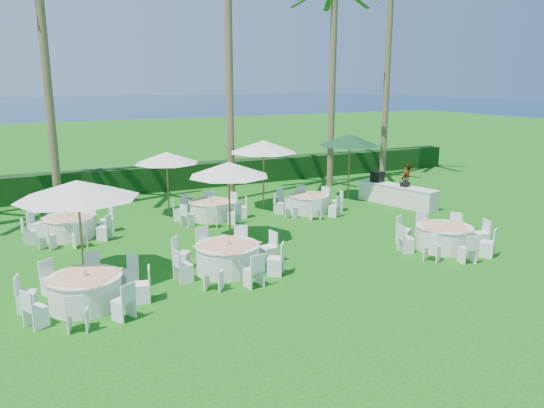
{
  "coord_description": "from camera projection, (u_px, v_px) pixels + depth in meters",
  "views": [
    {
      "loc": [
        -6.51,
        -12.87,
        5.21
      ],
      "look_at": [
        0.87,
        2.04,
        1.3
      ],
      "focal_mm": 35.0,
      "sensor_mm": 36.0,
      "label": 1
    }
  ],
  "objects": [
    {
      "name": "banquet_table_b",
      "position": [
        228.0,
        257.0,
        14.68
      ],
      "size": [
        3.15,
        3.15,
        0.95
      ],
      "color": "silver",
      "rests_on": "ground"
    },
    {
      "name": "palm_c",
      "position": [
        229.0,
        43.0,
        22.07
      ],
      "size": [
        4.4,
        3.99,
        12.44
      ],
      "color": "brown",
      "rests_on": "ground"
    },
    {
      "name": "umbrella_d",
      "position": [
        263.0,
        146.0,
        21.27
      ],
      "size": [
        2.75,
        2.75,
        2.85
      ],
      "color": "brown",
      "rests_on": "ground"
    },
    {
      "name": "umbrella_b",
      "position": [
        229.0,
        169.0,
        16.81
      ],
      "size": [
        2.61,
        2.61,
        2.67
      ],
      "color": "brown",
      "rests_on": "ground"
    },
    {
      "name": "banquet_table_d",
      "position": [
        69.0,
        226.0,
        17.84
      ],
      "size": [
        2.94,
        2.94,
        0.9
      ],
      "color": "silver",
      "rests_on": "ground"
    },
    {
      "name": "palm_b",
      "position": [
        47.0,
        75.0,
        19.85
      ],
      "size": [
        4.37,
        4.26,
        9.86
      ],
      "color": "brown",
      "rests_on": "ground"
    },
    {
      "name": "palm_d",
      "position": [
        332.0,
        78.0,
        25.56
      ],
      "size": [
        4.39,
        4.19,
        9.61
      ],
      "color": "brown",
      "rests_on": "ground"
    },
    {
      "name": "umbrella_a",
      "position": [
        77.0,
        190.0,
        13.41
      ],
      "size": [
        3.11,
        3.11,
        2.74
      ],
      "color": "brown",
      "rests_on": "ground"
    },
    {
      "name": "umbrella_green",
      "position": [
        350.0,
        140.0,
        23.13
      ],
      "size": [
        2.74,
        2.74,
        2.91
      ],
      "color": "brown",
      "rests_on": "ground"
    },
    {
      "name": "banquet_table_e",
      "position": [
        210.0,
        209.0,
        20.26
      ],
      "size": [
        2.79,
        2.79,
        0.87
      ],
      "color": "silver",
      "rests_on": "ground"
    },
    {
      "name": "palm_e",
      "position": [
        387.0,
        66.0,
        27.73
      ],
      "size": [
        4.17,
        4.4,
        10.87
      ],
      "color": "brown",
      "rests_on": "ground"
    },
    {
      "name": "ocean",
      "position": [
        43.0,
        107.0,
        104.21
      ],
      "size": [
        260.0,
        260.0,
        0.0
      ],
      "primitive_type": "plane",
      "color": "#072146",
      "rests_on": "ground"
    },
    {
      "name": "ground",
      "position": [
        276.0,
        266.0,
        15.23
      ],
      "size": [
        120.0,
        120.0,
        0.0
      ],
      "primitive_type": "plane",
      "color": "#10520E",
      "rests_on": "ground"
    },
    {
      "name": "staff_person",
      "position": [
        406.0,
        182.0,
        23.37
      ],
      "size": [
        0.7,
        0.58,
        1.63
      ],
      "primitive_type": "imported",
      "rotation": [
        0.0,
        0.0,
        3.52
      ],
      "color": "gray",
      "rests_on": "ground"
    },
    {
      "name": "buffet_table",
      "position": [
        396.0,
        194.0,
        22.57
      ],
      "size": [
        1.68,
        3.72,
        1.3
      ],
      "color": "silver",
      "rests_on": "ground"
    },
    {
      "name": "hedge",
      "position": [
        164.0,
        178.0,
        25.56
      ],
      "size": [
        34.0,
        1.0,
        1.2
      ],
      "primitive_type": "cube",
      "color": "black",
      "rests_on": "ground"
    },
    {
      "name": "banquet_table_f",
      "position": [
        308.0,
        203.0,
        21.32
      ],
      "size": [
        2.79,
        2.79,
        0.87
      ],
      "color": "silver",
      "rests_on": "ground"
    },
    {
      "name": "umbrella_c",
      "position": [
        166.0,
        158.0,
        20.27
      ],
      "size": [
        2.48,
        2.48,
        2.52
      ],
      "color": "brown",
      "rests_on": "ground"
    },
    {
      "name": "banquet_table_c",
      "position": [
        444.0,
        237.0,
        16.62
      ],
      "size": [
        3.01,
        3.01,
        0.92
      ],
      "color": "silver",
      "rests_on": "ground"
    },
    {
      "name": "banquet_table_a",
      "position": [
        85.0,
        290.0,
        12.42
      ],
      "size": [
        2.99,
        2.99,
        0.91
      ],
      "color": "silver",
      "rests_on": "ground"
    }
  ]
}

